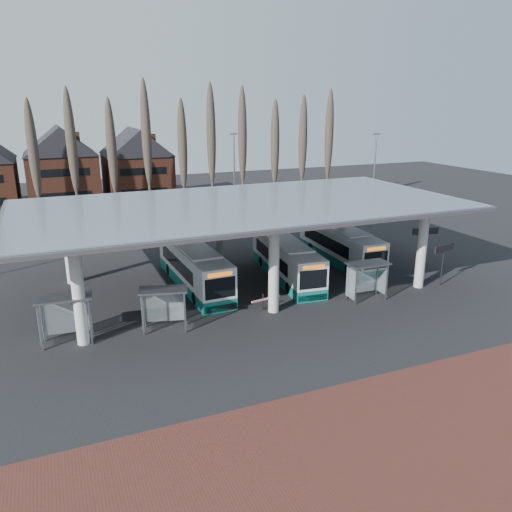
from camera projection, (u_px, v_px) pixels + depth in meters
name	position (u px, v px, depth m)	size (l,w,h in m)	color
ground	(290.00, 326.00, 30.93)	(140.00, 140.00, 0.00)	black
brick_strip	(421.00, 442.00, 20.34)	(70.00, 10.00, 0.03)	#502420
station_canopy	(243.00, 211.00, 36.31)	(32.00, 16.00, 6.34)	beige
poplar_row	(164.00, 144.00, 57.45)	(45.10, 1.10, 14.50)	#473D33
townhouse_row	(21.00, 164.00, 62.18)	(36.80, 10.30, 12.25)	brown
lamp_post_b	(234.00, 179.00, 54.50)	(0.80, 0.16, 10.17)	slate
lamp_post_c	(374.00, 179.00, 54.38)	(0.80, 0.16, 10.17)	slate
bus_1	(194.00, 267.00, 37.41)	(2.75, 11.35, 3.13)	silver
bus_2	(286.00, 260.00, 39.26)	(3.47, 11.03, 3.01)	silver
bus_3	(339.00, 245.00, 43.31)	(2.87, 11.25, 3.10)	silver
shelter_0	(65.00, 308.00, 28.33)	(3.22, 1.86, 2.85)	gray
shelter_1	(164.00, 299.00, 30.01)	(3.13, 2.11, 2.66)	gray
shelter_2	(366.00, 272.00, 34.69)	(2.95, 1.54, 2.70)	gray
info_sign_0	(444.00, 251.00, 37.10)	(2.12, 0.56, 3.19)	black
info_sign_1	(425.00, 234.00, 41.39)	(2.25, 0.59, 3.38)	black
barrier	(265.00, 300.00, 32.81)	(2.20, 0.79, 1.11)	black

